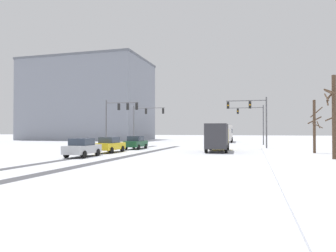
{
  "coord_description": "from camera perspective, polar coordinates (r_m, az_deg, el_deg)",
  "views": [
    {
      "loc": [
        8.92,
        -8.31,
        2.27
      ],
      "look_at": [
        0.0,
        23.4,
        2.8
      ],
      "focal_mm": 32.46,
      "sensor_mm": 36.0,
      "label": 1
    }
  ],
  "objects": [
    {
      "name": "bare_tree_sidewalk_mid",
      "position": [
        27.77,
        28.7,
        2.02
      ],
      "size": [
        1.82,
        1.69,
        6.77
      ],
      "color": "#4C3828",
      "rests_on": "ground"
    },
    {
      "name": "office_building_far_left_block",
      "position": [
        80.6,
        -14.67,
        4.62
      ],
      "size": [
        30.06,
        18.73,
        20.0
      ],
      "color": "gray",
      "rests_on": "ground"
    },
    {
      "name": "traffic_signal_far_left",
      "position": [
        51.04,
        -4.46,
        1.72
      ],
      "size": [
        5.46,
        0.63,
        6.5
      ],
      "color": "#56565B",
      "rests_on": "ground"
    },
    {
      "name": "traffic_signal_near_left",
      "position": [
        41.82,
        -9.21,
        2.49
      ],
      "size": [
        4.71,
        0.58,
        6.5
      ],
      "color": "#56565B",
      "rests_on": "ground"
    },
    {
      "name": "car_silver_third",
      "position": [
        27.54,
        -15.78,
        -3.91
      ],
      "size": [
        2.01,
        4.19,
        1.62
      ],
      "color": "#B7BABF",
      "rests_on": "ground"
    },
    {
      "name": "traffic_signal_far_right",
      "position": [
        51.82,
        15.7,
        1.49
      ],
      "size": [
        5.89,
        0.38,
        6.5
      ],
      "color": "#56565B",
      "rests_on": "ground"
    },
    {
      "name": "bus_oncoming",
      "position": [
        62.79,
        10.81,
        -1.16
      ],
      "size": [
        3.03,
        11.1,
        3.38
      ],
      "color": "silver",
      "rests_on": "ground"
    },
    {
      "name": "box_truck_delivery",
      "position": [
        33.88,
        9.3,
        -1.98
      ],
      "size": [
        2.53,
        7.48,
        3.02
      ],
      "color": "yellow",
      "rests_on": "ground"
    },
    {
      "name": "sidewalk_kerb_right",
      "position": [
        23.65,
        23.06,
        -6.21
      ],
      "size": [
        4.0,
        36.77,
        0.12
      ],
      "primitive_type": "cube",
      "color": "white",
      "rests_on": "ground"
    },
    {
      "name": "car_yellow_cab_second",
      "position": [
        32.36,
        -10.87,
        -3.48
      ],
      "size": [
        1.89,
        4.13,
        1.62
      ],
      "color": "yellow",
      "rests_on": "ground"
    },
    {
      "name": "traffic_signal_near_right",
      "position": [
        39.69,
        15.55,
        2.48
      ],
      "size": [
        5.04,
        0.63,
        6.5
      ],
      "color": "#56565B",
      "rests_on": "ground"
    },
    {
      "name": "wheel_track_left_lane",
      "position": [
        28.88,
        -13.95,
        -5.4
      ],
      "size": [
        0.85,
        36.77,
        0.01
      ],
      "primitive_type": "cube",
      "color": "#4C4C51",
      "rests_on": "ground"
    },
    {
      "name": "car_dark_green_lead",
      "position": [
        38.01,
        -6.03,
        -3.11
      ],
      "size": [
        1.86,
        4.11,
        1.62
      ],
      "color": "#194C2D",
      "rests_on": "ground"
    },
    {
      "name": "bare_tree_sidewalk_far",
      "position": [
        34.41,
        25.81,
        0.08
      ],
      "size": [
        1.4,
        1.61,
        5.44
      ],
      "color": "#4C3828",
      "rests_on": "ground"
    },
    {
      "name": "wheel_track_right_lane",
      "position": [
        27.34,
        -7.58,
        -5.67
      ],
      "size": [
        0.98,
        36.77,
        0.01
      ],
      "primitive_type": "cube",
      "color": "#4C4C51",
      "rests_on": "ground"
    }
  ]
}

